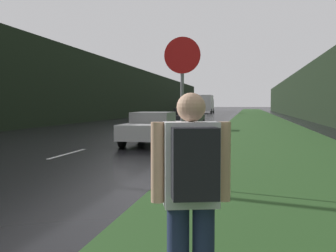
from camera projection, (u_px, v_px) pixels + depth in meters
grass_verge at (260, 123)px, 39.52m from camera, size 6.00×240.00×0.02m
lane_stripe_c at (68, 154)px, 14.56m from camera, size 0.12×3.00×0.01m
lane_stripe_d at (126, 138)px, 21.43m from camera, size 0.12×3.00×0.01m
treeline_far_side at (115, 91)px, 52.43m from camera, size 2.00×140.00×6.84m
treeline_near_side at (312, 93)px, 48.05m from camera, size 2.00×140.00×5.97m
stop_sign at (182, 94)px, 8.51m from camera, size 0.74×0.07×3.07m
hitchhiker_with_backpack at (192, 192)px, 3.24m from camera, size 0.60×0.51×1.80m
car_passing_near at (152, 128)px, 17.96m from camera, size 1.96×4.80×1.38m
car_passing_far at (187, 119)px, 28.27m from camera, size 1.99×4.49×1.46m
delivery_truck at (207, 104)px, 84.80m from camera, size 2.48×7.74×3.59m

